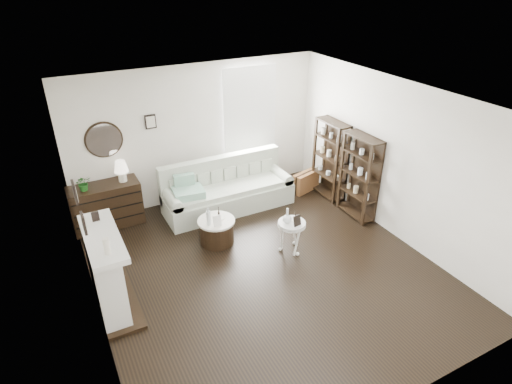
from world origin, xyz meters
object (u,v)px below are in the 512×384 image
sofa (227,192)px  pedestal_table (292,225)px  dresser (107,205)px  drum_table (217,231)px

sofa → pedestal_table: sofa is taller
dresser → pedestal_table: bearing=-41.4°
sofa → pedestal_table: size_ratio=4.48×
pedestal_table → drum_table: bearing=141.3°
sofa → drum_table: 1.25m
drum_table → sofa: bearing=57.7°
sofa → pedestal_table: bearing=-79.7°
dresser → drum_table: (1.55, -1.45, -0.18)m
dresser → pedestal_table: (2.55, -2.25, 0.10)m
sofa → drum_table: bearing=-122.3°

